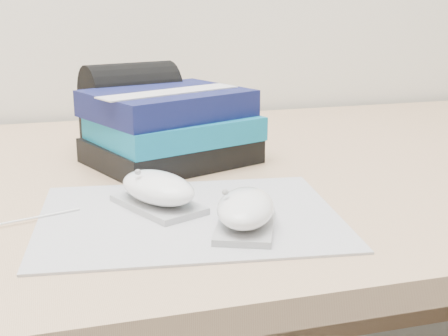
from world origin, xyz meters
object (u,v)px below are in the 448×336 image
object	(u,v)px
book_stack	(170,127)
pouch	(131,107)
mouse_rear	(158,190)
mouse_front	(246,211)
desk	(231,293)

from	to	relation	value
book_stack	pouch	size ratio (longest dim) A/B	1.64
mouse_rear	book_stack	bearing A→B (deg)	74.44
mouse_front	pouch	bearing A→B (deg)	98.57
pouch	mouse_front	bearing A→B (deg)	-81.43
pouch	desk	bearing A→B (deg)	-32.94
book_stack	pouch	distance (m)	0.12
mouse_rear	pouch	xyz separation A→B (m)	(0.01, 0.31, 0.04)
desk	mouse_front	distance (m)	0.41
mouse_front	pouch	distance (m)	0.41
mouse_rear	pouch	world-z (taller)	pouch
mouse_rear	book_stack	world-z (taller)	book_stack
book_stack	mouse_rear	bearing A→B (deg)	-105.56
mouse_front	pouch	size ratio (longest dim) A/B	0.75
mouse_front	book_stack	size ratio (longest dim) A/B	0.46
mouse_front	book_stack	bearing A→B (deg)	93.79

